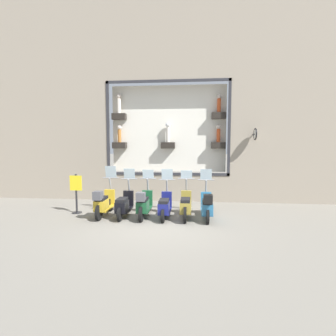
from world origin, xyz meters
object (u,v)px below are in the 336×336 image
Objects in this scene: scooter_teal_0 at (207,206)px; scooter_yellow_5 at (104,203)px; scooter_olive_1 at (186,206)px; shop_sign_post at (76,193)px; scooter_black_4 at (124,205)px; scooter_navy_2 at (165,206)px; scooter_green_3 at (144,204)px.

scooter_teal_0 is 0.99× the size of scooter_yellow_5.
scooter_teal_0 is 0.72m from scooter_olive_1.
scooter_yellow_5 is 1.25× the size of shop_sign_post.
scooter_olive_1 reaches higher than shop_sign_post.
scooter_teal_0 is 1.00× the size of scooter_black_4.
scooter_teal_0 is 1.00× the size of scooter_navy_2.
shop_sign_post is (0.37, 2.60, 0.29)m from scooter_green_3.
scooter_navy_2 is (-0.01, 0.72, -0.03)m from scooter_olive_1.
scooter_yellow_5 is at bearing -107.27° from shop_sign_post.
scooter_black_4 is at bearing -85.96° from scooter_yellow_5.
scooter_teal_0 reaches higher than scooter_olive_1.
scooter_yellow_5 is at bearing 89.79° from scooter_teal_0.
scooter_navy_2 is 0.99× the size of scooter_green_3.
scooter_black_4 reaches higher than scooter_olive_1.
scooter_olive_1 is 1.01× the size of scooter_navy_2.
scooter_green_3 is (-0.06, 1.44, 0.03)m from scooter_olive_1.
scooter_yellow_5 reaches higher than scooter_teal_0.
scooter_olive_1 is 1.25× the size of shop_sign_post.
scooter_black_4 is at bearing -99.35° from shop_sign_post.
scooter_olive_1 is (0.07, 0.72, -0.02)m from scooter_teal_0.
scooter_navy_2 reaches higher than scooter_olive_1.
shop_sign_post is (0.37, 4.76, 0.30)m from scooter_teal_0.
shop_sign_post is at bearing 81.98° from scooter_green_3.
scooter_yellow_5 reaches higher than scooter_green_3.
scooter_green_3 is (-0.05, 0.72, 0.06)m from scooter_navy_2.
shop_sign_post is at bearing 84.64° from scooter_navy_2.
scooter_green_3 reaches higher than shop_sign_post.
scooter_navy_2 is 0.72m from scooter_green_3.
scooter_green_3 is 1.44m from scooter_yellow_5.
scooter_green_3 is at bearing 92.43° from scooter_olive_1.
scooter_black_4 reaches higher than scooter_navy_2.
scooter_yellow_5 is at bearing 91.10° from scooter_olive_1.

